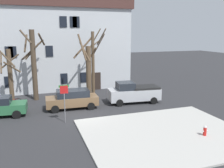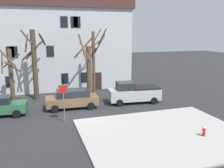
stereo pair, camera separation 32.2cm
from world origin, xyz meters
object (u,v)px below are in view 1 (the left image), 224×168
Objects in this scene: building_main at (63,40)px; fire_hydrant at (205,130)px; car_brown_wagon at (72,99)px; tree_bare_end at (94,61)px; tree_bare_far at (88,69)px; street_sign_pole at (64,97)px; tree_bare_near at (10,74)px; tree_bare_mid at (34,62)px; pickup_truck_silver at (134,93)px; bicycle_leaning at (12,102)px.

building_main is 23.71× the size of fire_hydrant.
tree_bare_end is at bearing 52.78° from car_brown_wagon.
fire_hydrant is at bearing -66.76° from tree_bare_far.
street_sign_pole is at bearing -119.57° from tree_bare_end.
tree_bare_far is at bearing -6.74° from tree_bare_near.
tree_bare_end is 14.15m from fire_hydrant.
tree_bare_end reaches higher than street_sign_pole.
tree_bare_mid reaches higher than tree_bare_near.
tree_bare_near reaches higher than car_brown_wagon.
tree_bare_far is (5.28, -1.32, -0.72)m from tree_bare_mid.
pickup_truck_silver is 9.04m from fire_hydrant.
fire_hydrant is at bearing -45.23° from tree_bare_near.
pickup_truck_silver reaches higher than bicycle_leaning.
tree_bare_far is 1.42× the size of car_brown_wagon.
street_sign_pole is (-4.24, -7.48, -1.78)m from tree_bare_end.
building_main reaches higher than tree_bare_mid.
tree_bare_end is 1.40× the size of pickup_truck_silver.
tree_bare_far is at bearing 2.00° from bicycle_leaning.
tree_bare_near is 1.96× the size of street_sign_pole.
tree_bare_end reaches higher than tree_bare_mid.
tree_bare_near is at bearing 93.29° from bicycle_leaning.
building_main reaches higher than tree_bare_near.
tree_bare_far is at bearing 61.99° from street_sign_pole.
fire_hydrant is at bearing -51.04° from car_brown_wagon.
tree_bare_mid reaches higher than pickup_truck_silver.
tree_bare_near is at bearing -177.61° from tree_bare_end.
car_brown_wagon reaches higher than bicycle_leaning.
street_sign_pole is at bearing -108.48° from car_brown_wagon.
street_sign_pole reaches higher than pickup_truck_silver.
tree_bare_end reaches higher than car_brown_wagon.
building_main is at bearing 49.17° from tree_bare_near.
tree_bare_mid is 1.51× the size of car_brown_wagon.
bicycle_leaning is (-7.49, -0.26, -2.81)m from tree_bare_far.
car_brown_wagon is (3.10, -4.17, -2.99)m from tree_bare_mid.
tree_bare_near is 6.85m from car_brown_wagon.
tree_bare_near is 1.12× the size of pickup_truck_silver.
fire_hydrant is 17.11m from bicycle_leaning.
bicycle_leaning is at bearing 124.95° from street_sign_pole.
building_main is 2.77× the size of tree_bare_near.
street_sign_pole is (-7.20, -3.32, 1.06)m from pickup_truck_silver.
car_brown_wagon is (-2.19, -2.86, -2.27)m from tree_bare_far.
tree_bare_near reaches higher than fire_hydrant.
car_brown_wagon is at bearing 71.52° from street_sign_pole.
bicycle_leaning is (0.07, -1.15, -2.54)m from tree_bare_near.
building_main is 2.41× the size of tree_bare_far.
tree_bare_far is at bearing -126.68° from tree_bare_end.
tree_bare_end is at bearing 60.43° from street_sign_pole.
building_main reaches higher than tree_bare_far.
tree_bare_far is 8.00m from bicycle_leaning.
tree_bare_mid is 2.40× the size of street_sign_pole.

